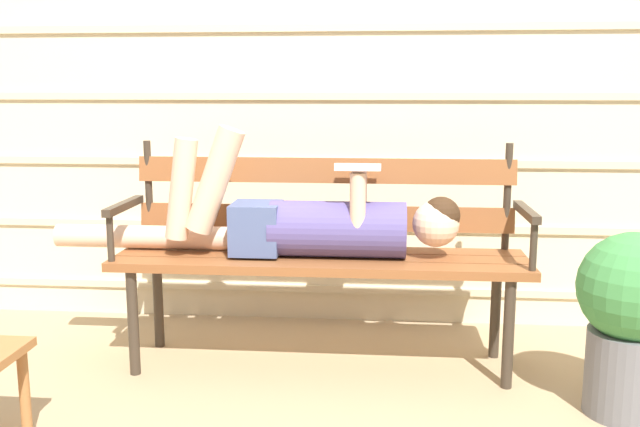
{
  "coord_description": "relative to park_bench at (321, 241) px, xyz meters",
  "views": [
    {
      "loc": [
        0.25,
        -2.73,
        1.17
      ],
      "look_at": [
        0.0,
        0.09,
        0.66
      ],
      "focal_mm": 39.35,
      "sensor_mm": 36.0,
      "label": 1
    }
  ],
  "objects": [
    {
      "name": "ground_plane",
      "position": [
        -0.0,
        -0.16,
        -0.53
      ],
      "size": [
        12.0,
        12.0,
        0.0
      ],
      "primitive_type": "plane",
      "color": "tan"
    },
    {
      "name": "potted_plant",
      "position": [
        1.14,
        -0.42,
        -0.15
      ],
      "size": [
        0.39,
        0.39,
        0.67
      ],
      "color": "slate",
      "rests_on": "ground"
    },
    {
      "name": "reclining_person",
      "position": [
        -0.07,
        -0.07,
        0.1
      ],
      "size": [
        1.73,
        0.25,
        0.55
      ],
      "color": "#514784"
    },
    {
      "name": "park_bench",
      "position": [
        0.0,
        0.0,
        0.0
      ],
      "size": [
        1.71,
        0.43,
        0.94
      ],
      "color": "brown",
      "rests_on": "ground"
    },
    {
      "name": "house_siding",
      "position": [
        -0.0,
        0.57,
        0.76
      ],
      "size": [
        4.36,
        0.08,
        2.58
      ],
      "color": "beige",
      "rests_on": "ground"
    }
  ]
}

